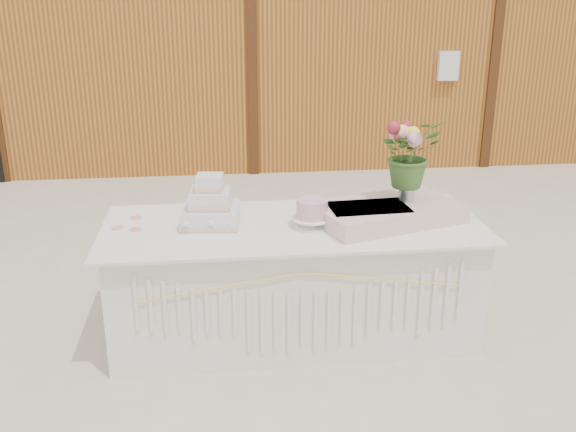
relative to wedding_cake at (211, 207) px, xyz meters
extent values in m
plane|color=beige|center=(0.52, -0.07, -0.88)|extent=(80.00, 80.00, 0.00)
cube|color=#AF6624|center=(0.52, 5.93, 0.62)|extent=(12.00, 4.00, 3.00)
cube|color=white|center=(0.52, -0.07, -0.50)|extent=(2.28, 0.88, 0.75)
cube|color=white|center=(0.52, -0.07, -0.12)|extent=(2.40, 1.00, 0.02)
cube|color=silver|center=(0.00, 0.00, -0.05)|extent=(0.37, 0.37, 0.12)
cube|color=beige|center=(0.00, 0.00, -0.09)|extent=(0.39, 0.39, 0.03)
cube|color=silver|center=(0.00, 0.00, 0.06)|extent=(0.27, 0.27, 0.11)
cube|color=beige|center=(0.00, 0.00, 0.03)|extent=(0.28, 0.28, 0.03)
cube|color=silver|center=(0.00, 0.00, 0.16)|extent=(0.18, 0.18, 0.10)
cube|color=beige|center=(0.00, 0.00, 0.14)|extent=(0.19, 0.19, 0.03)
cylinder|color=white|center=(0.62, -0.13, -0.10)|extent=(0.21, 0.21, 0.01)
cylinder|color=white|center=(0.62, -0.13, -0.08)|extent=(0.06, 0.06, 0.04)
cylinder|color=white|center=(0.62, -0.13, -0.05)|extent=(0.25, 0.25, 0.01)
cylinder|color=#D2979E|center=(0.62, -0.13, 0.01)|extent=(0.20, 0.20, 0.12)
cube|color=beige|center=(1.12, -0.07, -0.05)|extent=(1.02, 0.77, 0.11)
cylinder|color=#B4B5B9|center=(1.26, -0.01, 0.08)|extent=(0.10, 0.10, 0.14)
imported|color=#3A6026|center=(1.26, -0.01, 0.36)|extent=(0.49, 0.46, 0.44)
camera|label=1|loc=(0.04, -3.84, 1.28)|focal=40.00mm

